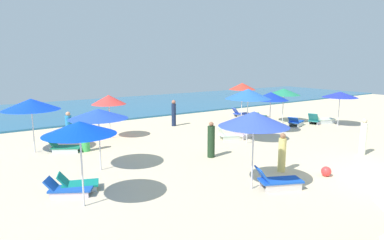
{
  "coord_description": "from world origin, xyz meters",
  "views": [
    {
      "loc": [
        -12.13,
        -5.07,
        4.17
      ],
      "look_at": [
        -1.86,
        9.97,
        0.9
      ],
      "focal_mm": 31.23,
      "sensor_mm": 36.0,
      "label": 1
    }
  ],
  "objects_px": {
    "umbrella_9": "(248,94)",
    "beachgoer_6": "(174,113)",
    "lounge_chair_2_0": "(68,189)",
    "beachgoer_0": "(363,138)",
    "umbrella_1": "(242,86)",
    "umbrella_2": "(80,128)",
    "lounge_chair_5_1": "(315,120)",
    "lounge_chair_9_0": "(242,134)",
    "lounge_chair_1_0": "(259,117)",
    "lounge_chair_0_0": "(277,181)",
    "umbrella_6": "(284,92)",
    "umbrella_5": "(340,95)",
    "umbrella_3": "(109,100)",
    "umbrella_0": "(254,119)",
    "lounge_chair_8_0": "(64,147)",
    "lounge_chair_6_1": "(259,119)",
    "lounge_chair_9_1": "(230,135)",
    "lounge_chair_6_0": "(296,122)",
    "beachgoer_5": "(85,137)",
    "beach_ball_0": "(326,171)",
    "beachgoer_1": "(69,127)",
    "beachgoer_3": "(211,141)",
    "umbrella_8": "(31,104)",
    "lounge_chair_1_1": "(241,113)",
    "umbrella_4": "(98,114)",
    "umbrella_7": "(271,96)",
    "lounge_chair_5_0": "(323,119)",
    "beachgoer_2": "(282,153)"
  },
  "relations": [
    {
      "from": "lounge_chair_5_1",
      "to": "lounge_chair_9_1",
      "type": "distance_m",
      "value": 7.55
    },
    {
      "from": "umbrella_1",
      "to": "umbrella_4",
      "type": "relative_size",
      "value": 1.09
    },
    {
      "from": "lounge_chair_1_1",
      "to": "lounge_chair_1_0",
      "type": "bearing_deg",
      "value": -167.07
    },
    {
      "from": "lounge_chair_1_0",
      "to": "lounge_chair_8_0",
      "type": "bearing_deg",
      "value": 72.15
    },
    {
      "from": "beachgoer_5",
      "to": "beach_ball_0",
      "type": "xyz_separation_m",
      "value": [
        6.19,
        -8.36,
        -0.51
      ]
    },
    {
      "from": "lounge_chair_0_0",
      "to": "umbrella_5",
      "type": "relative_size",
      "value": 0.74
    },
    {
      "from": "umbrella_0",
      "to": "lounge_chair_8_0",
      "type": "xyz_separation_m",
      "value": [
        -3.96,
        8.11,
        -2.11
      ]
    },
    {
      "from": "lounge_chair_5_0",
      "to": "umbrella_9",
      "type": "xyz_separation_m",
      "value": [
        -8.01,
        -1.11,
        2.25
      ]
    },
    {
      "from": "beachgoer_0",
      "to": "beach_ball_0",
      "type": "xyz_separation_m",
      "value": [
        -3.82,
        -0.79,
        -0.6
      ]
    },
    {
      "from": "lounge_chair_1_1",
      "to": "umbrella_6",
      "type": "bearing_deg",
      "value": -157.42
    },
    {
      "from": "umbrella_7",
      "to": "umbrella_9",
      "type": "relative_size",
      "value": 0.85
    },
    {
      "from": "lounge_chair_6_0",
      "to": "umbrella_8",
      "type": "distance_m",
      "value": 15.31
    },
    {
      "from": "umbrella_2",
      "to": "beachgoer_3",
      "type": "xyz_separation_m",
      "value": [
        6.07,
        1.87,
        -1.58
      ]
    },
    {
      "from": "lounge_chair_2_0",
      "to": "beachgoer_0",
      "type": "bearing_deg",
      "value": -72.51
    },
    {
      "from": "umbrella_1",
      "to": "beachgoer_3",
      "type": "xyz_separation_m",
      "value": [
        -7.54,
        -6.26,
        -1.63
      ]
    },
    {
      "from": "beachgoer_0",
      "to": "lounge_chair_0_0",
      "type": "bearing_deg",
      "value": -103.29
    },
    {
      "from": "beachgoer_0",
      "to": "beachgoer_6",
      "type": "height_order",
      "value": "beachgoer_6"
    },
    {
      "from": "umbrella_1",
      "to": "beach_ball_0",
      "type": "height_order",
      "value": "umbrella_1"
    },
    {
      "from": "umbrella_6",
      "to": "beachgoer_2",
      "type": "distance_m",
      "value": 10.49
    },
    {
      "from": "lounge_chair_8_0",
      "to": "beach_ball_0",
      "type": "relative_size",
      "value": 4.08
    },
    {
      "from": "lounge_chair_0_0",
      "to": "umbrella_3",
      "type": "bearing_deg",
      "value": 34.79
    },
    {
      "from": "lounge_chair_6_1",
      "to": "lounge_chair_9_1",
      "type": "height_order",
      "value": "lounge_chair_6_1"
    },
    {
      "from": "umbrella_4",
      "to": "lounge_chair_8_0",
      "type": "relative_size",
      "value": 1.61
    },
    {
      "from": "umbrella_3",
      "to": "beachgoer_5",
      "type": "height_order",
      "value": "umbrella_3"
    },
    {
      "from": "beachgoer_1",
      "to": "lounge_chair_1_1",
      "type": "bearing_deg",
      "value": 50.44
    },
    {
      "from": "umbrella_3",
      "to": "lounge_chair_6_0",
      "type": "relative_size",
      "value": 1.57
    },
    {
      "from": "umbrella_7",
      "to": "lounge_chair_5_0",
      "type": "bearing_deg",
      "value": -0.07
    },
    {
      "from": "lounge_chair_1_0",
      "to": "lounge_chair_2_0",
      "type": "relative_size",
      "value": 1.04
    },
    {
      "from": "beachgoer_0",
      "to": "umbrella_4",
      "type": "bearing_deg",
      "value": -132.55
    },
    {
      "from": "beachgoer_0",
      "to": "beachgoer_3",
      "type": "relative_size",
      "value": 1.05
    },
    {
      "from": "lounge_chair_1_0",
      "to": "umbrella_5",
      "type": "relative_size",
      "value": 0.71
    },
    {
      "from": "umbrella_6",
      "to": "beachgoer_5",
      "type": "relative_size",
      "value": 1.54
    },
    {
      "from": "lounge_chair_1_1",
      "to": "lounge_chair_9_0",
      "type": "xyz_separation_m",
      "value": [
        -4.76,
        -5.31,
        0.0
      ]
    },
    {
      "from": "lounge_chair_1_0",
      "to": "beachgoer_1",
      "type": "distance_m",
      "value": 12.7
    },
    {
      "from": "lounge_chair_6_1",
      "to": "lounge_chair_9_1",
      "type": "distance_m",
      "value": 5.38
    },
    {
      "from": "lounge_chair_5_1",
      "to": "lounge_chair_9_0",
      "type": "distance_m",
      "value": 6.84
    },
    {
      "from": "beachgoer_1",
      "to": "beachgoer_5",
      "type": "height_order",
      "value": "beachgoer_1"
    },
    {
      "from": "beachgoer_6",
      "to": "lounge_chair_8_0",
      "type": "bearing_deg",
      "value": -110.31
    },
    {
      "from": "lounge_chair_0_0",
      "to": "lounge_chair_2_0",
      "type": "xyz_separation_m",
      "value": [
        -5.81,
        3.34,
        -0.07
      ]
    },
    {
      "from": "lounge_chair_5_1",
      "to": "lounge_chair_5_0",
      "type": "bearing_deg",
      "value": -120.55
    },
    {
      "from": "umbrella_5",
      "to": "umbrella_8",
      "type": "xyz_separation_m",
      "value": [
        -17.17,
        4.26,
        0.19
      ]
    },
    {
      "from": "lounge_chair_1_1",
      "to": "umbrella_7",
      "type": "xyz_separation_m",
      "value": [
        -2.45,
        -5.12,
        1.89
      ]
    },
    {
      "from": "umbrella_1",
      "to": "umbrella_2",
      "type": "distance_m",
      "value": 15.86
    },
    {
      "from": "lounge_chair_0_0",
      "to": "beachgoer_5",
      "type": "relative_size",
      "value": 1.08
    },
    {
      "from": "lounge_chair_1_0",
      "to": "lounge_chair_8_0",
      "type": "distance_m",
      "value": 13.44
    },
    {
      "from": "umbrella_0",
      "to": "umbrella_2",
      "type": "relative_size",
      "value": 1.03
    },
    {
      "from": "lounge_chair_1_1",
      "to": "umbrella_8",
      "type": "bearing_deg",
      "value": 109.9
    },
    {
      "from": "umbrella_6",
      "to": "beachgoer_6",
      "type": "xyz_separation_m",
      "value": [
        -6.64,
        3.2,
        -1.27
      ]
    },
    {
      "from": "umbrella_9",
      "to": "beachgoer_6",
      "type": "distance_m",
      "value": 6.28
    },
    {
      "from": "umbrella_1",
      "to": "lounge_chair_9_1",
      "type": "bearing_deg",
      "value": -138.25
    }
  ]
}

